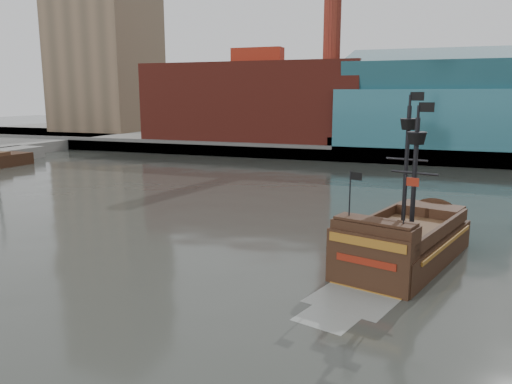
% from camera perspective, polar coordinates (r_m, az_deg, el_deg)
% --- Properties ---
extents(ground, '(400.00, 400.00, 0.00)m').
position_cam_1_polar(ground, '(26.79, -8.59, -13.60)').
color(ground, '#2C2E29').
rests_on(ground, ground).
extents(promenade_far, '(220.00, 60.00, 2.00)m').
position_cam_1_polar(promenade_far, '(114.32, 14.15, 5.64)').
color(promenade_far, slate).
rests_on(promenade_far, ground).
extents(seawall, '(220.00, 1.00, 2.60)m').
position_cam_1_polar(seawall, '(85.16, 11.99, 4.19)').
color(seawall, '#4C4C49').
rests_on(seawall, ground).
extents(skyline, '(149.00, 45.00, 62.00)m').
position_cam_1_polar(skyline, '(106.87, 17.23, 17.80)').
color(skyline, brown).
rests_on(skyline, promenade_far).
extents(pirate_ship, '(9.17, 16.91, 12.14)m').
position_cam_1_polar(pirate_ship, '(35.08, 16.57, -6.02)').
color(pirate_ship, black).
rests_on(pirate_ship, ground).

